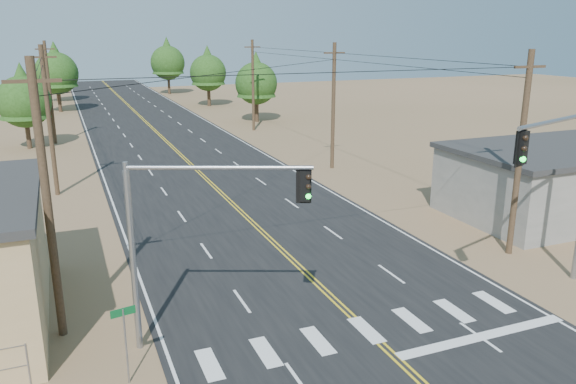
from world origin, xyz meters
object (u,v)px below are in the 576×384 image
street_sign (125,333)px  building_right (573,180)px  signal_mast_right (570,172)px  signal_mast_left (184,225)px

street_sign → building_right: bearing=5.0°
signal_mast_right → street_sign: 18.10m
signal_mast_left → street_sign: size_ratio=2.57×
building_right → signal_mast_left: (-25.33, -6.69, 2.59)m
building_right → signal_mast_right: (-9.86, -8.12, 3.28)m
building_right → signal_mast_right: signal_mast_right is taller
building_right → signal_mast_left: signal_mast_left is taller
signal_mast_left → street_sign: (-2.28, -1.31, -2.83)m
signal_mast_left → street_sign: signal_mast_left is taller
signal_mast_left → signal_mast_right: size_ratio=0.87×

